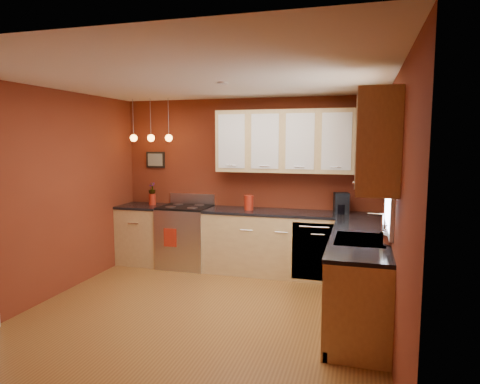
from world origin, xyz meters
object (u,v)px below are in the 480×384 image
(red_canister, at_px, (249,203))
(coffee_maker, at_px, (341,204))
(gas_range, at_px, (186,236))
(soap_pump, at_px, (386,235))
(sink, at_px, (360,241))

(red_canister, relative_size, coffee_maker, 0.74)
(gas_range, distance_m, coffee_maker, 2.43)
(coffee_maker, distance_m, soap_pump, 1.84)
(red_canister, distance_m, coffee_maker, 1.33)
(red_canister, bearing_deg, soap_pump, -42.43)
(coffee_maker, bearing_deg, soap_pump, -85.49)
(sink, distance_m, red_canister, 2.19)
(gas_range, bearing_deg, red_canister, -0.48)
(sink, xyz_separation_m, coffee_maker, (-0.27, 1.56, 0.16))
(sink, distance_m, coffee_maker, 1.60)
(gas_range, relative_size, coffee_maker, 3.79)
(coffee_maker, bearing_deg, gas_range, 169.65)
(coffee_maker, height_order, soap_pump, coffee_maker)
(sink, xyz_separation_m, soap_pump, (0.25, -0.20, 0.13))
(gas_range, xyz_separation_m, soap_pump, (2.87, -1.70, 0.56))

